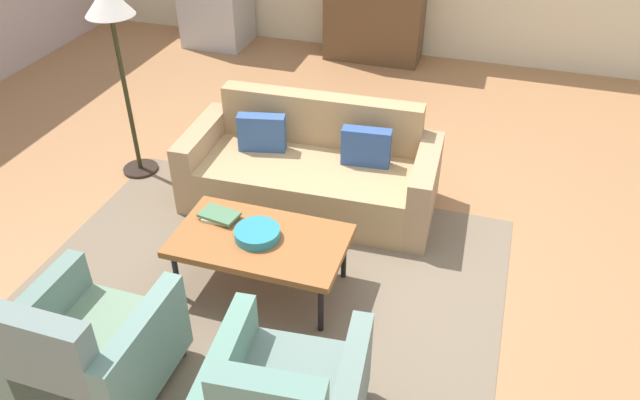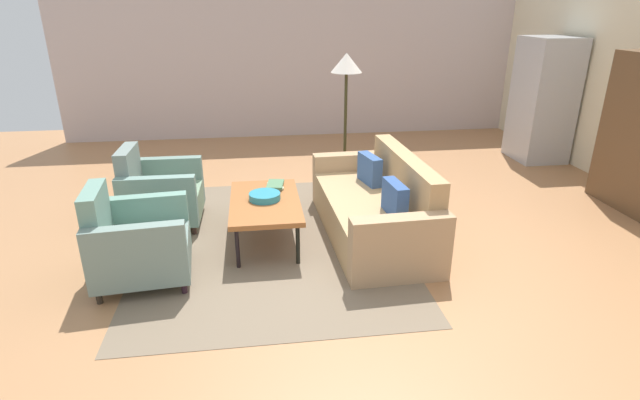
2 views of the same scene
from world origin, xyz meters
The scene contains 11 objects.
ground_plane centered at (0.00, 0.00, 0.00)m, with size 11.43×11.43×0.00m, color #B0794D.
wall_left centered at (-4.76, 0.00, 1.40)m, with size 0.12×8.18×2.80m, color beige.
area_rug centered at (-0.36, -0.64, 0.00)m, with size 3.40×2.60×0.01m, color #7C6A55.
couch centered at (-0.36, 0.49, 0.29)m, with size 2.13×0.98×0.86m.
coffee_table centered at (-0.36, -0.69, 0.42)m, with size 1.20×0.70×0.45m.
armchair_left centered at (-0.96, -1.86, 0.34)m, with size 0.81×0.81×0.88m.
armchair_right centered at (0.25, -1.86, 0.34)m, with size 0.87×0.87×0.88m.
fruit_bowl centered at (-0.38, -0.69, 0.49)m, with size 0.32×0.32×0.07m, color teal.
book_stack centered at (-0.72, -0.57, 0.48)m, with size 0.30×0.21×0.05m.
refrigerator centered at (-2.73, 3.64, 0.93)m, with size 0.80×0.73×1.85m.
floor_lamp centered at (-2.05, 0.44, 1.44)m, with size 0.40×0.40×1.72m.
Camera 2 is at (4.26, -0.76, 2.30)m, focal length 27.52 mm.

